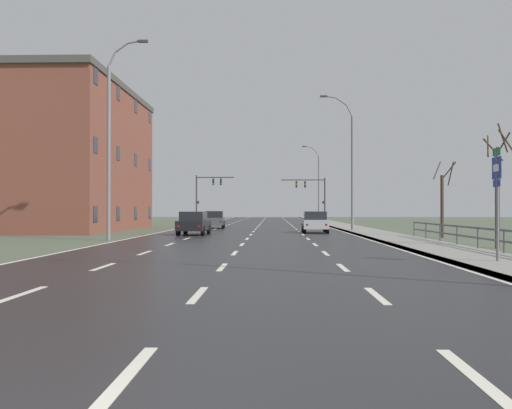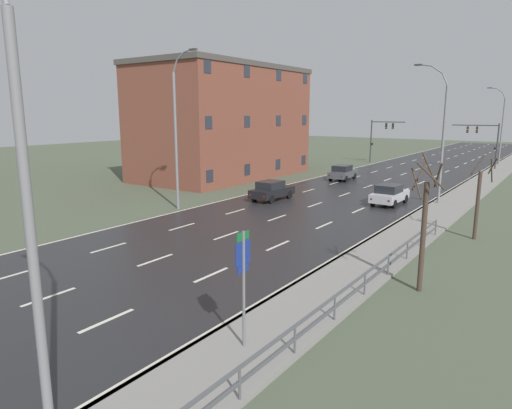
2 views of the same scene
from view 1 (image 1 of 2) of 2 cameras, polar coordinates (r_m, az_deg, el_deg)
name	(u,v)px [view 1 (image 1 of 2)]	position (r m, az deg, el deg)	size (l,w,h in m)	color
ground_plane	(257,229)	(51.83, 0.05, -2.47)	(160.00, 160.00, 0.12)	#4C5642
road_asphalt_strip	(260,225)	(63.81, 0.36, -2.04)	(14.00, 120.00, 0.03)	#232326
sidewalk_right	(335,224)	(64.18, 7.91, -1.98)	(3.00, 120.00, 0.12)	gray
guardrail	(504,237)	(22.51, 23.56, -3.01)	(0.07, 26.30, 1.00)	#515459
street_lamp_midground	(350,165)	(44.47, 9.40, 3.94)	(2.58, 0.24, 10.55)	slate
street_lamp_distant	(318,185)	(76.04, 6.20, 1.98)	(2.33, 0.24, 10.20)	slate
street_lamp_left_bank	(111,142)	(32.68, -14.30, 6.12)	(2.27, 0.24, 11.13)	slate
highway_sign	(497,189)	(19.06, 22.97, 1.42)	(0.09, 0.68, 3.64)	slate
traffic_signal_right	(313,192)	(70.62, 5.76, 1.28)	(5.48, 0.36, 5.63)	#38383A
traffic_signal_left	(206,190)	(70.25, -5.05, 1.41)	(4.71, 0.36, 5.92)	#38383A
car_far_left	(194,223)	(38.32, -6.24, -1.86)	(1.94, 4.15, 1.57)	black
car_distant	(315,222)	(41.74, 5.91, -1.75)	(1.89, 4.13, 1.57)	#B7B7BC
car_near_right	(214,220)	(51.82, -4.19, -1.51)	(2.00, 4.19, 1.57)	#474C51
brick_building	(65,159)	(49.90, -18.55, 4.38)	(10.62, 19.77, 11.85)	brown
bare_tree_near	(498,190)	(27.23, 23.01, 1.32)	(1.34, 1.31, 5.47)	#423328
bare_tree_mid	(443,202)	(36.32, 18.16, 0.24)	(1.33, 1.42, 4.67)	#423328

